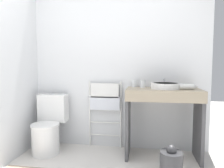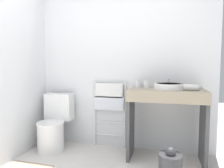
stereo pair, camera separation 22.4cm
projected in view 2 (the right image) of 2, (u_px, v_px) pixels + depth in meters
name	position (u px, v px, depth m)	size (l,w,h in m)	color
wall_back	(120.00, 56.00, 2.90)	(2.63, 0.12, 2.67)	silver
wall_side	(4.00, 54.00, 2.42)	(0.12, 2.29, 2.67)	silver
toilet	(54.00, 126.00, 2.85)	(0.41, 0.52, 0.79)	white
towel_radiator	(109.00, 101.00, 2.88)	(0.49, 0.06, 0.97)	white
vanity_counter	(166.00, 113.00, 2.47)	(0.92, 0.49, 0.90)	gray
sink_basin	(169.00, 86.00, 2.46)	(0.36, 0.36, 0.07)	white
faucet	(169.00, 82.00, 2.64)	(0.02, 0.10, 0.12)	silver
cup_near_wall	(138.00, 84.00, 2.72)	(0.07, 0.07, 0.10)	white
cup_near_edge	(147.00, 84.00, 2.64)	(0.07, 0.07, 0.10)	white
hair_dryer	(192.00, 87.00, 2.35)	(0.23, 0.17, 0.07)	white
trash_bin	(170.00, 168.00, 2.01)	(0.23, 0.27, 0.37)	#333335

